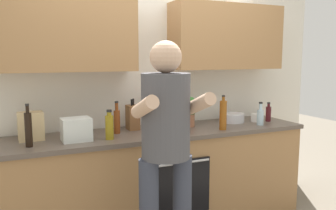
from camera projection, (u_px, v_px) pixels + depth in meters
name	position (u px, v px, depth m)	size (l,w,h in m)	color
back_wall_unit	(150.00, 65.00, 3.35)	(4.00, 0.38, 2.50)	silver
counter	(161.00, 177.00, 3.25)	(2.84, 0.67, 0.90)	#A37547
person_standing	(166.00, 140.00, 2.41)	(0.49, 0.45, 1.68)	#383D4C
bottle_oil	(109.00, 126.00, 2.84)	(0.07, 0.07, 0.25)	olive
bottle_syrup	(223.00, 115.00, 3.21)	(0.07, 0.07, 0.32)	#8C4C14
bottle_vinegar	(117.00, 120.00, 3.06)	(0.05, 0.05, 0.29)	brown
bottle_soy	(28.00, 129.00, 2.60)	(0.05, 0.05, 0.33)	black
bottle_water	(260.00, 116.00, 3.44)	(0.07, 0.07, 0.23)	silver
bottle_wine	(268.00, 113.00, 3.64)	(0.06, 0.06, 0.20)	#471419
cup_coffee	(255.00, 118.00, 3.63)	(0.08, 0.08, 0.08)	white
mixing_bowl	(232.00, 118.00, 3.61)	(0.25, 0.25, 0.09)	silver
knife_block	(133.00, 117.00, 3.23)	(0.10, 0.14, 0.29)	brown
potted_herb	(188.00, 109.00, 3.37)	(0.19, 0.19, 0.30)	#9E6647
grocery_bag_produce	(76.00, 129.00, 2.79)	(0.23, 0.18, 0.19)	silver
grocery_bag_bread	(31.00, 126.00, 2.82)	(0.20, 0.16, 0.23)	tan
grocery_bag_crisps	(173.00, 119.00, 3.14)	(0.21, 0.21, 0.22)	red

